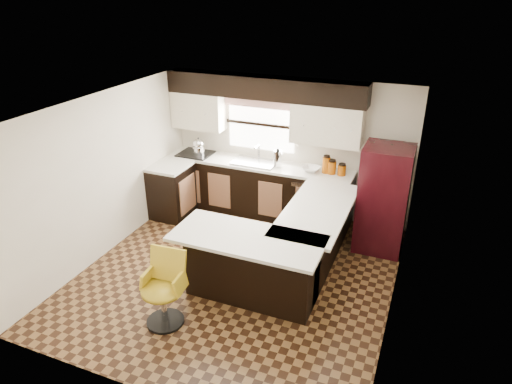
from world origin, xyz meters
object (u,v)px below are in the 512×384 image
at_px(peninsula_long, 312,239).
at_px(peninsula_return, 252,267).
at_px(bar_chair, 162,291).
at_px(refrigerator, 383,199).

bearing_deg(peninsula_long, peninsula_return, -118.30).
bearing_deg(bar_chair, peninsula_long, 50.37).
bearing_deg(peninsula_long, refrigerator, 47.47).
relative_size(refrigerator, bar_chair, 1.76).
relative_size(peninsula_return, refrigerator, 1.00).
distance_m(peninsula_return, refrigerator, 2.34).
distance_m(peninsula_return, bar_chair, 1.18).
relative_size(peninsula_return, bar_chair, 1.76).
relative_size(peninsula_long, bar_chair, 2.08).
xyz_separation_m(peninsula_long, peninsula_return, (-0.53, -0.97, 0.00)).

